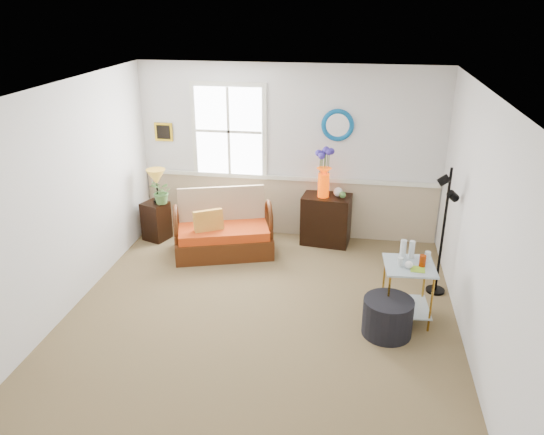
% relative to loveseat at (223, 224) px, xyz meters
% --- Properties ---
extents(floor, '(4.50, 5.00, 0.01)m').
position_rel_loveseat_xyz_m(floor, '(0.83, -1.66, -0.45)').
color(floor, olive).
rests_on(floor, ground).
extents(ceiling, '(4.50, 5.00, 0.01)m').
position_rel_loveseat_xyz_m(ceiling, '(0.83, -1.66, 2.15)').
color(ceiling, white).
rests_on(ceiling, walls).
extents(walls, '(4.51, 5.01, 2.60)m').
position_rel_loveseat_xyz_m(walls, '(0.83, -1.66, 0.85)').
color(walls, silver).
rests_on(walls, floor).
extents(wainscot, '(4.46, 0.02, 0.90)m').
position_rel_loveseat_xyz_m(wainscot, '(0.83, 0.82, 0.00)').
color(wainscot, tan).
rests_on(wainscot, walls).
extents(chair_rail, '(4.46, 0.04, 0.06)m').
position_rel_loveseat_xyz_m(chair_rail, '(0.83, 0.81, 0.47)').
color(chair_rail, white).
rests_on(chair_rail, walls).
extents(window, '(1.14, 0.06, 1.44)m').
position_rel_loveseat_xyz_m(window, '(-0.07, 0.81, 1.15)').
color(window, white).
rests_on(window, walls).
extents(picture, '(0.28, 0.03, 0.28)m').
position_rel_loveseat_xyz_m(picture, '(-1.09, 0.82, 1.10)').
color(picture, '#B08918').
rests_on(picture, walls).
extents(mirror, '(0.47, 0.07, 0.47)m').
position_rel_loveseat_xyz_m(mirror, '(1.53, 0.82, 1.30)').
color(mirror, '#0B749E').
rests_on(mirror, walls).
extents(loveseat, '(1.54, 1.15, 0.90)m').
position_rel_loveseat_xyz_m(loveseat, '(0.00, 0.00, 0.00)').
color(loveseat, '#55290F').
rests_on(loveseat, floor).
extents(throw_pillow, '(0.40, 0.30, 0.41)m').
position_rel_loveseat_xyz_m(throw_pillow, '(-0.17, -0.16, 0.05)').
color(throw_pillow, '#BF5012').
rests_on(throw_pillow, loveseat).
extents(lamp_stand, '(0.43, 0.43, 0.59)m').
position_rel_loveseat_xyz_m(lamp_stand, '(-1.13, 0.30, -0.15)').
color(lamp_stand, black).
rests_on(lamp_stand, floor).
extents(table_lamp, '(0.39, 0.39, 0.52)m').
position_rel_loveseat_xyz_m(table_lamp, '(-1.08, 0.32, 0.40)').
color(table_lamp, '#AB7D25').
rests_on(table_lamp, lamp_stand).
extents(potted_plant, '(0.49, 0.50, 0.29)m').
position_rel_loveseat_xyz_m(potted_plant, '(-0.99, 0.28, 0.29)').
color(potted_plant, '#4D7D3D').
rests_on(potted_plant, lamp_stand).
extents(cabinet, '(0.75, 0.53, 0.75)m').
position_rel_loveseat_xyz_m(cabinet, '(1.43, 0.59, -0.07)').
color(cabinet, black).
rests_on(cabinet, floor).
extents(flower_vase, '(0.23, 0.23, 0.73)m').
position_rel_loveseat_xyz_m(flower_vase, '(1.37, 0.55, 0.66)').
color(flower_vase, '#E33B00').
rests_on(flower_vase, cabinet).
extents(side_table, '(0.58, 0.58, 0.70)m').
position_rel_loveseat_xyz_m(side_table, '(2.48, -1.33, -0.10)').
color(side_table, '#A9751F').
rests_on(side_table, floor).
extents(tabletop_items, '(0.41, 0.41, 0.23)m').
position_rel_loveseat_xyz_m(tabletop_items, '(2.51, -1.30, 0.36)').
color(tabletop_items, silver).
rests_on(tabletop_items, side_table).
extents(floor_lamp, '(0.26, 0.26, 1.63)m').
position_rel_loveseat_xyz_m(floor_lamp, '(2.91, -0.64, 0.37)').
color(floor_lamp, black).
rests_on(floor_lamp, floor).
extents(ottoman, '(0.63, 0.63, 0.42)m').
position_rel_loveseat_xyz_m(ottoman, '(2.26, -1.67, -0.24)').
color(ottoman, black).
rests_on(ottoman, floor).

